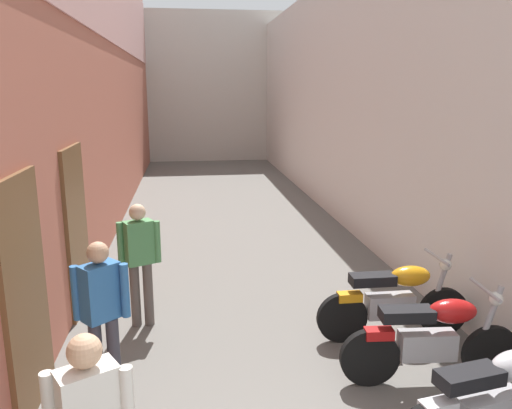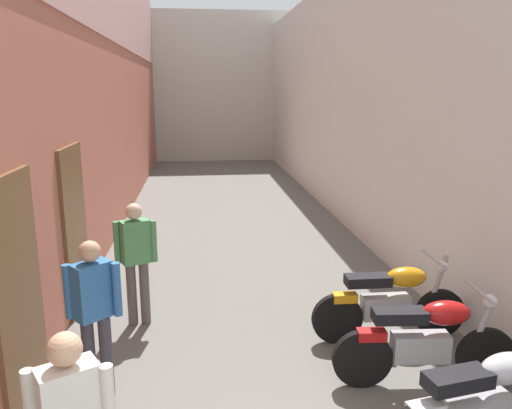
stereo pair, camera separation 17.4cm
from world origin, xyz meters
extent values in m
plane|color=#66635E|center=(0.00, 7.85, 0.00)|extent=(35.70, 35.70, 0.00)
cube|color=#B76651|center=(-2.61, 9.85, 3.45)|extent=(0.40, 19.70, 6.89)
cube|color=brown|center=(-2.39, 3.40, 1.10)|extent=(0.06, 1.10, 2.20)
cube|color=brown|center=(-2.39, 5.60, 1.10)|extent=(0.06, 1.10, 2.20)
cube|color=silver|center=(2.61, 9.85, 2.71)|extent=(0.40, 19.70, 5.42)
cube|color=beige|center=(0.00, 20.70, 2.97)|extent=(7.82, 2.00, 5.93)
cube|color=black|center=(1.18, 2.13, 0.76)|extent=(0.55, 0.31, 0.12)
cube|color=#B7B7BC|center=(0.92, 2.08, 0.56)|extent=(0.30, 0.19, 0.10)
cylinder|color=black|center=(2.08, 3.17, 0.30)|extent=(0.60, 0.13, 0.60)
cylinder|color=black|center=(0.84, 3.27, 0.30)|extent=(0.60, 0.13, 0.60)
cube|color=#9E9EA3|center=(1.41, 3.23, 0.42)|extent=(0.57, 0.24, 0.28)
ellipsoid|color=#AD1414|center=(1.64, 3.21, 0.78)|extent=(0.50, 0.30, 0.24)
cube|color=black|center=(1.18, 3.25, 0.76)|extent=(0.54, 0.26, 0.12)
cylinder|color=#9E9EA3|center=(2.01, 3.18, 0.65)|extent=(0.25, 0.08, 0.77)
cylinder|color=#9E9EA3|center=(1.94, 3.18, 1.00)|extent=(0.08, 0.58, 0.04)
sphere|color=silver|center=(2.06, 3.17, 0.90)|extent=(0.14, 0.14, 0.14)
cube|color=#AD1414|center=(0.92, 3.27, 0.56)|extent=(0.29, 0.16, 0.10)
cylinder|color=black|center=(2.08, 4.17, 0.30)|extent=(0.60, 0.09, 0.60)
cylinder|color=black|center=(0.83, 4.18, 0.30)|extent=(0.60, 0.09, 0.60)
cube|color=#9E9EA3|center=(1.41, 4.17, 0.42)|extent=(0.56, 0.21, 0.28)
ellipsoid|color=orange|center=(1.64, 4.17, 0.78)|extent=(0.48, 0.26, 0.24)
cube|color=black|center=(1.18, 4.17, 0.76)|extent=(0.52, 0.23, 0.12)
cylinder|color=#9E9EA3|center=(2.01, 4.17, 0.65)|extent=(0.25, 0.06, 0.77)
cylinder|color=#9E9EA3|center=(1.94, 4.17, 1.00)|extent=(0.04, 0.58, 0.04)
sphere|color=silver|center=(2.06, 4.17, 0.90)|extent=(0.14, 0.14, 0.14)
cube|color=orange|center=(0.91, 4.18, 0.56)|extent=(0.28, 0.14, 0.10)
sphere|color=tan|center=(-1.52, 1.62, 1.47)|extent=(0.20, 0.20, 0.20)
cylinder|color=beige|center=(-1.30, 1.62, 1.09)|extent=(0.08, 0.08, 0.52)
cylinder|color=#383842|center=(-1.82, 3.42, 0.41)|extent=(0.12, 0.12, 0.82)
cylinder|color=#383842|center=(-1.66, 3.42, 0.41)|extent=(0.12, 0.12, 0.82)
cube|color=#2D66A5|center=(-1.74, 3.42, 1.09)|extent=(0.39, 0.37, 0.54)
sphere|color=tan|center=(-1.74, 3.42, 1.47)|extent=(0.20, 0.20, 0.20)
cylinder|color=#2D66A5|center=(-1.96, 3.42, 1.09)|extent=(0.08, 0.08, 0.52)
cylinder|color=#2D66A5|center=(-1.52, 3.42, 1.09)|extent=(0.08, 0.08, 0.52)
cylinder|color=#564C47|center=(-1.60, 4.93, 0.41)|extent=(0.12, 0.12, 0.82)
cylinder|color=#564C47|center=(-1.44, 4.93, 0.41)|extent=(0.12, 0.12, 0.82)
cube|color=#4C8C51|center=(-1.52, 4.93, 1.09)|extent=(0.39, 0.32, 0.54)
sphere|color=#DBB28E|center=(-1.52, 4.93, 1.47)|extent=(0.20, 0.20, 0.20)
cylinder|color=#4C8C51|center=(-1.74, 4.93, 1.09)|extent=(0.08, 0.08, 0.52)
cylinder|color=#4C8C51|center=(-1.30, 4.93, 1.09)|extent=(0.08, 0.08, 0.52)
camera|label=1|loc=(-0.91, -1.07, 2.92)|focal=35.27mm
camera|label=2|loc=(-0.73, -1.09, 2.92)|focal=35.27mm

